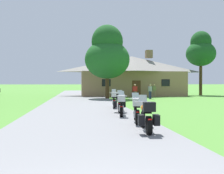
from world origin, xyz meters
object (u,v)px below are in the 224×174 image
Objects in this scene: bystander_red_shirt_by_tree at (135,91)px; motorcycle_white_third_in_row at (121,105)px; bystander_gray_shirt_beside_signpost at (150,90)px; motorcycle_yellow_fourth_in_row at (120,103)px; motorcycle_black_second_in_row at (137,110)px; tree_right_of_lodge at (201,50)px; bystander_olive_shirt_near_lodge at (154,90)px; motorcycle_orange_farthest_in_row at (114,100)px; motorcycle_orange_nearest_to_camera at (147,117)px; tree_by_lodge_front at (107,54)px.

motorcycle_white_third_in_row is at bearing -90.45° from bystander_red_shirt_by_tree.
bystander_red_shirt_by_tree is (-1.75, -0.03, -0.02)m from bystander_gray_shirt_beside_signpost.
motorcycle_white_third_in_row is 1.23× the size of bystander_gray_shirt_beside_signpost.
motorcycle_white_third_in_row and motorcycle_yellow_fourth_in_row have the same top height.
tree_right_of_lodge is at bearing 68.02° from motorcycle_black_second_in_row.
motorcycle_black_second_in_row is 18.18m from bystander_red_shirt_by_tree.
bystander_gray_shirt_beside_signpost reaches higher than bystander_olive_shirt_near_lodge.
motorcycle_orange_farthest_in_row is at bearing 96.26° from motorcycle_white_third_in_row.
motorcycle_yellow_fourth_in_row is at bearing -91.64° from bystander_red_shirt_by_tree.
motorcycle_yellow_fourth_in_row is (0.21, 1.90, -0.01)m from motorcycle_white_third_in_row.
tree_by_lodge_front is (0.82, 20.64, 4.41)m from motorcycle_orange_nearest_to_camera.
tree_right_of_lodge is at bearing -159.27° from bystander_gray_shirt_beside_signpost.
bystander_gray_shirt_beside_signpost is at bearing 76.63° from motorcycle_yellow_fourth_in_row.
bystander_red_shirt_by_tree is at bearing -10.54° from tree_by_lodge_front.
bystander_gray_shirt_beside_signpost is at bearing 59.99° from bystander_olive_shirt_near_lodge.
tree_by_lodge_front is at bearing 16.04° from bystander_olive_shirt_near_lodge.
motorcycle_yellow_fourth_in_row is at bearing 49.85° from bystander_gray_shirt_beside_signpost.
motorcycle_white_third_in_row is 16.36m from tree_by_lodge_front.
motorcycle_orange_nearest_to_camera is at bearing 56.87° from bystander_gray_shirt_beside_signpost.
motorcycle_orange_farthest_in_row is at bearing -93.69° from tree_by_lodge_front.
motorcycle_orange_farthest_in_row is 11.98m from tree_by_lodge_front.
motorcycle_orange_nearest_to_camera is 0.25× the size of tree_by_lodge_front.
motorcycle_black_second_in_row is (0.13, 2.29, 0.01)m from motorcycle_orange_nearest_to_camera.
motorcycle_yellow_fourth_in_row is 0.22× the size of tree_right_of_lodge.
bystander_olive_shirt_near_lodge reaches higher than motorcycle_white_third_in_row.
motorcycle_black_second_in_row is 30.12m from tree_right_of_lodge.
tree_by_lodge_front is at bearing -153.99° from tree_right_of_lodge.
motorcycle_white_third_in_row is 1.00× the size of motorcycle_yellow_fourth_in_row.
bystander_gray_shirt_beside_signpost reaches higher than bystander_red_shirt_by_tree.
bystander_gray_shirt_beside_signpost reaches higher than motorcycle_yellow_fourth_in_row.
motorcycle_orange_nearest_to_camera is 1.00× the size of motorcycle_yellow_fourth_in_row.
tree_by_lodge_front reaches higher than motorcycle_orange_farthest_in_row.
bystander_olive_shirt_near_lodge is (6.84, 20.91, 0.31)m from motorcycle_black_second_in_row.
motorcycle_orange_nearest_to_camera is at bearing -81.41° from motorcycle_yellow_fourth_in_row.
bystander_gray_shirt_beside_signpost is at bearing 81.63° from motorcycle_black_second_in_row.
tree_by_lodge_front is (-6.15, -2.56, 4.08)m from bystander_olive_shirt_near_lodge.
motorcycle_orange_farthest_in_row is at bearing 56.81° from bystander_olive_shirt_near_lodge.
motorcycle_black_second_in_row is at bearing -92.15° from tree_by_lodge_front.
motorcycle_white_third_in_row is at bearing -86.91° from motorcycle_yellow_fourth_in_row.
tree_by_lodge_front is (0.69, 18.36, 4.40)m from motorcycle_black_second_in_row.
motorcycle_orange_nearest_to_camera is at bearing -83.81° from motorcycle_orange_farthest_in_row.
tree_right_of_lodge reaches higher than tree_by_lodge_front.
motorcycle_orange_farthest_in_row is at bearing 99.00° from motorcycle_black_second_in_row.
bystander_olive_shirt_near_lodge is 0.99× the size of bystander_gray_shirt_beside_signpost.
motorcycle_orange_nearest_to_camera is 1.25× the size of bystander_red_shirt_by_tree.
motorcycle_black_second_in_row is at bearing -82.97° from motorcycle_orange_farthest_in_row.
motorcycle_white_third_in_row is 28.08m from tree_right_of_lodge.
motorcycle_orange_nearest_to_camera and motorcycle_orange_farthest_in_row have the same top height.
tree_by_lodge_front is (0.72, 11.12, 4.40)m from motorcycle_orange_farthest_in_row.
bystander_olive_shirt_near_lodge reaches higher than motorcycle_orange_nearest_to_camera.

